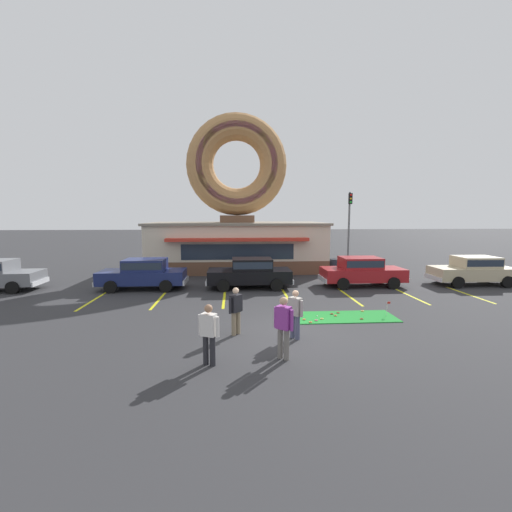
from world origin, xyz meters
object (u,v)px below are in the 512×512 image
object	(u,v)px
pedestrian_hooded_kid	(284,325)
pedestrian_leather_jacket_man	(236,309)
car_champagne	(474,269)
trash_bin	(333,266)
pedestrian_blue_sweater_man	(209,332)
golf_ball	(317,316)
putting_flag_pin	(388,305)
car_red	(362,270)
pedestrian_clipboard_woman	(295,312)
car_black	(250,272)
car_navy	(144,273)
traffic_light_pole	(349,217)

from	to	relation	value
pedestrian_hooded_kid	pedestrian_leather_jacket_man	world-z (taller)	pedestrian_hooded_kid
car_champagne	trash_bin	size ratio (longest dim) A/B	4.72
pedestrian_blue_sweater_man	pedestrian_leather_jacket_man	distance (m)	2.36
pedestrian_leather_jacket_man	golf_ball	bearing A→B (deg)	28.74
putting_flag_pin	pedestrian_leather_jacket_man	world-z (taller)	pedestrian_leather_jacket_man
golf_ball	putting_flag_pin	distance (m)	2.79
car_red	pedestrian_clipboard_woman	size ratio (longest dim) A/B	2.91
golf_ball	car_champagne	world-z (taller)	car_champagne
car_champagne	pedestrian_leather_jacket_man	bearing A→B (deg)	-151.65
car_black	pedestrian_hooded_kid	world-z (taller)	pedestrian_hooded_kid
car_navy	pedestrian_clipboard_woman	distance (m)	10.23
car_champagne	traffic_light_pole	world-z (taller)	traffic_light_pole
car_black	traffic_light_pole	xyz separation A→B (m)	(8.96, 10.64, 2.84)
car_champagne	pedestrian_blue_sweater_man	world-z (taller)	pedestrian_blue_sweater_man
pedestrian_hooded_kid	car_red	bearing A→B (deg)	58.50
car_black	pedestrian_blue_sweater_man	xyz separation A→B (m)	(-1.53, -9.41, 0.03)
putting_flag_pin	traffic_light_pole	size ratio (longest dim) A/B	0.09
car_red	car_black	size ratio (longest dim) A/B	1.00
car_red	car_black	world-z (taller)	same
car_navy	pedestrian_clipboard_woman	bearing A→B (deg)	-49.20
golf_ball	pedestrian_leather_jacket_man	size ratio (longest dim) A/B	0.03
pedestrian_hooded_kid	pedestrian_leather_jacket_man	distance (m)	2.37
car_black	pedestrian_hooded_kid	size ratio (longest dim) A/B	2.64
car_red	traffic_light_pole	world-z (taller)	traffic_light_pole
trash_bin	golf_ball	bearing A→B (deg)	-109.61
car_navy	pedestrian_hooded_kid	size ratio (longest dim) A/B	2.64
trash_bin	pedestrian_clipboard_woman	bearing A→B (deg)	-111.64
car_red	pedestrian_blue_sweater_man	distance (m)	12.21
pedestrian_leather_jacket_man	car_black	bearing A→B (deg)	83.51
car_navy	pedestrian_leather_jacket_man	distance (m)	8.71
pedestrian_clipboard_woman	traffic_light_pole	xyz separation A→B (m)	(7.90, 18.28, 2.85)
pedestrian_clipboard_woman	car_red	bearing A→B (deg)	56.74
car_black	pedestrian_hooded_kid	bearing A→B (deg)	-87.12
car_navy	pedestrian_hooded_kid	distance (m)	11.08
pedestrian_blue_sweater_man	pedestrian_clipboard_woman	world-z (taller)	pedestrian_blue_sweater_man
car_black	pedestrian_leather_jacket_man	xyz separation A→B (m)	(-0.81, -7.16, -0.01)
putting_flag_pin	car_red	distance (m)	5.69
pedestrian_clipboard_woman	traffic_light_pole	distance (m)	20.12
putting_flag_pin	pedestrian_clipboard_woman	xyz separation A→B (m)	(-4.03, -2.17, 0.42)
pedestrian_hooded_kid	trash_bin	world-z (taller)	pedestrian_hooded_kid
car_red	pedestrian_blue_sweater_man	size ratio (longest dim) A/B	2.81
golf_ball	car_champagne	size ratio (longest dim) A/B	0.01
pedestrian_leather_jacket_man	pedestrian_clipboard_woman	size ratio (longest dim) A/B	1.00
pedestrian_hooded_kid	trash_bin	bearing A→B (deg)	68.39
car_champagne	pedestrian_blue_sweater_man	size ratio (longest dim) A/B	2.83
golf_ball	pedestrian_hooded_kid	world-z (taller)	pedestrian_hooded_kid
car_champagne	pedestrian_leather_jacket_man	size ratio (longest dim) A/B	2.93
putting_flag_pin	car_black	world-z (taller)	car_black
car_navy	traffic_light_pole	xyz separation A→B (m)	(14.59, 10.54, 2.84)
pedestrian_hooded_kid	pedestrian_clipboard_woman	distance (m)	1.63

